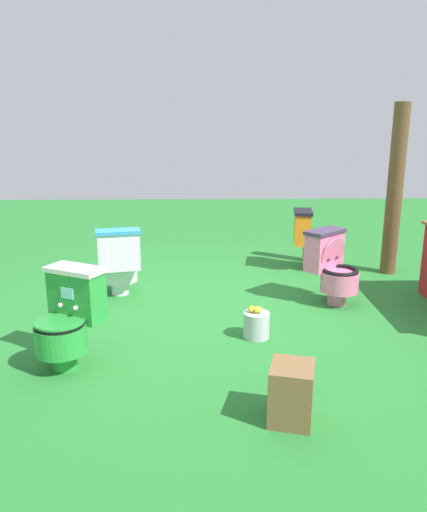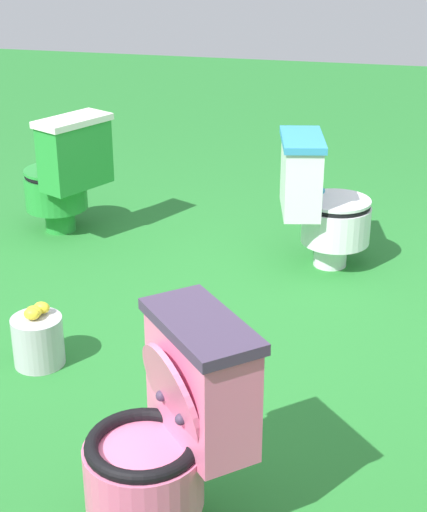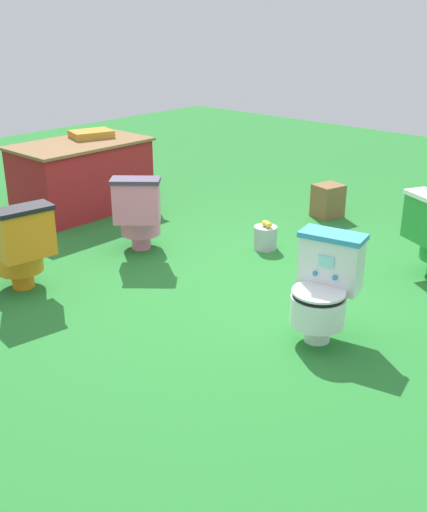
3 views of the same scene
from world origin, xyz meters
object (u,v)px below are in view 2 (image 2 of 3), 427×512
Objects in this scene: lemon_bucket at (38,339)px; toilet_pink at (171,430)px; toilet_green at (64,174)px; toilet_white at (320,201)px.

toilet_pink is at bearing 134.76° from lemon_bucket.
toilet_white is at bearing -67.77° from toilet_green.
toilet_green is at bearing -106.59° from toilet_white.
toilet_green is 1.52m from toilet_white.
lemon_bucket is (0.83, -0.84, -0.26)m from toilet_pink.
lemon_bucket is (1.07, 1.30, -0.25)m from toilet_white.
toilet_green is 1.00× the size of toilet_white.
lemon_bucket is at bearing -135.42° from toilet_green.
toilet_white reaches higher than lemon_bucket.
toilet_green is at bearing -11.44° from toilet_pink.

